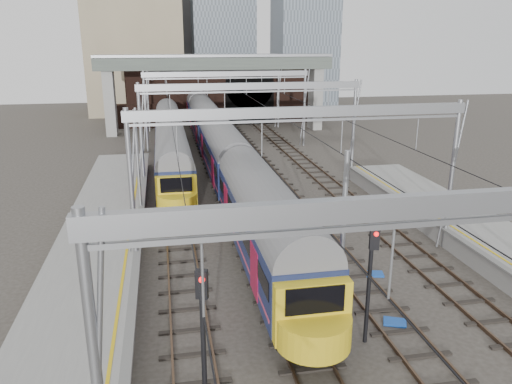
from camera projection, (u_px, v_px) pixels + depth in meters
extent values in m
plane|color=#38332D|center=(357.00, 347.00, 18.42)|extent=(160.00, 160.00, 0.00)
cube|color=gray|center=(77.00, 326.00, 18.80)|extent=(4.20, 55.00, 1.10)
cube|color=slate|center=(132.00, 309.00, 19.01)|extent=(0.35, 55.00, 0.12)
cube|color=gold|center=(118.00, 309.00, 18.90)|extent=(0.12, 55.00, 0.01)
cube|color=#4C3828|center=(166.00, 219.00, 31.29)|extent=(0.08, 80.00, 0.16)
cube|color=#4C3828|center=(189.00, 218.00, 31.55)|extent=(0.08, 80.00, 0.16)
cube|color=black|center=(178.00, 220.00, 31.44)|extent=(2.40, 80.00, 0.14)
cube|color=#4C3828|center=(229.00, 215.00, 32.00)|extent=(0.08, 80.00, 0.16)
cube|color=#4C3828|center=(251.00, 214.00, 32.26)|extent=(0.08, 80.00, 0.16)
cube|color=black|center=(240.00, 216.00, 32.15)|extent=(2.40, 80.00, 0.14)
cube|color=#4C3828|center=(290.00, 212.00, 32.71)|extent=(0.08, 80.00, 0.16)
cube|color=#4C3828|center=(311.00, 210.00, 32.97)|extent=(0.08, 80.00, 0.16)
cube|color=black|center=(300.00, 212.00, 32.86)|extent=(2.40, 80.00, 0.14)
cube|color=#4C3828|center=(347.00, 208.00, 33.42)|extent=(0.08, 80.00, 0.16)
cube|color=#4C3828|center=(368.00, 207.00, 33.68)|extent=(0.08, 80.00, 0.16)
cube|color=black|center=(357.00, 208.00, 33.57)|extent=(2.40, 80.00, 0.14)
cube|color=gray|center=(484.00, 202.00, 10.56)|extent=(16.80, 0.28, 0.50)
cylinder|color=gray|center=(132.00, 193.00, 23.31)|extent=(0.24, 0.24, 8.00)
cylinder|color=gray|center=(452.00, 176.00, 26.22)|extent=(0.24, 0.24, 8.00)
cube|color=gray|center=(303.00, 112.00, 23.71)|extent=(16.80, 0.28, 0.50)
cylinder|color=gray|center=(141.00, 138.00, 36.47)|extent=(0.24, 0.24, 8.00)
cylinder|color=gray|center=(353.00, 131.00, 39.37)|extent=(0.24, 0.24, 8.00)
cube|color=gray|center=(251.00, 86.00, 36.87)|extent=(16.80, 0.28, 0.50)
cylinder|color=gray|center=(146.00, 112.00, 49.62)|extent=(0.24, 0.24, 8.00)
cylinder|color=gray|center=(304.00, 108.00, 52.53)|extent=(0.24, 0.24, 8.00)
cube|color=gray|center=(227.00, 74.00, 50.02)|extent=(16.80, 0.28, 0.50)
cylinder|color=gray|center=(148.00, 99.00, 60.90)|extent=(0.24, 0.24, 8.00)
cylinder|color=gray|center=(278.00, 96.00, 63.81)|extent=(0.24, 0.24, 8.00)
cube|color=gray|center=(214.00, 68.00, 61.30)|extent=(16.80, 0.28, 0.50)
cube|color=black|center=(173.00, 134.00, 29.84)|extent=(0.03, 80.00, 0.03)
cube|color=black|center=(239.00, 131.00, 30.55)|extent=(0.03, 80.00, 0.03)
cube|color=black|center=(302.00, 129.00, 31.26)|extent=(0.03, 80.00, 0.03)
cube|color=black|center=(363.00, 127.00, 31.97)|extent=(0.03, 80.00, 0.03)
cube|color=black|center=(226.00, 90.00, 66.32)|extent=(26.00, 2.00, 9.00)
cube|color=black|center=(250.00, 105.00, 66.45)|extent=(6.50, 0.10, 5.20)
cylinder|color=black|center=(250.00, 85.00, 65.69)|extent=(6.50, 0.10, 6.50)
cube|color=black|center=(135.00, 116.00, 64.13)|extent=(6.00, 1.50, 3.00)
cube|color=gray|center=(110.00, 100.00, 58.23)|extent=(1.20, 2.50, 8.20)
cube|color=gray|center=(315.00, 96.00, 62.66)|extent=(1.20, 2.50, 8.20)
cube|color=#576259|center=(216.00, 63.00, 59.24)|extent=(28.00, 3.00, 1.40)
cube|color=gray|center=(215.00, 56.00, 58.98)|extent=(28.00, 3.00, 0.30)
cube|color=tan|center=(135.00, 39.00, 75.45)|extent=(14.00, 12.00, 22.00)
cube|color=#4C5660|center=(221.00, 7.00, 82.11)|extent=(10.00, 10.00, 32.00)
cube|color=gray|center=(184.00, 51.00, 90.61)|extent=(18.00, 14.00, 18.00)
cube|color=black|center=(214.00, 157.00, 46.91)|extent=(2.12, 62.89, 0.70)
cube|color=#151D4C|center=(214.00, 137.00, 46.36)|extent=(2.70, 62.89, 2.41)
cylinder|color=slate|center=(213.00, 124.00, 46.01)|extent=(2.65, 62.39, 2.65)
cube|color=black|center=(213.00, 133.00, 46.25)|extent=(2.72, 61.69, 0.72)
cube|color=#C63E5A|center=(214.00, 144.00, 46.56)|extent=(2.72, 61.89, 0.12)
cube|color=gold|center=(313.00, 313.00, 16.70)|extent=(2.65, 0.60, 2.21)
cube|color=black|center=(315.00, 300.00, 16.37)|extent=(2.02, 0.08, 0.96)
cube|color=black|center=(172.00, 163.00, 44.48)|extent=(1.98, 29.25, 0.70)
cube|color=#151D4C|center=(171.00, 143.00, 43.96)|extent=(2.52, 29.25, 2.25)
cylinder|color=slate|center=(170.00, 131.00, 43.64)|extent=(2.47, 28.75, 2.47)
cube|color=black|center=(170.00, 139.00, 43.86)|extent=(2.54, 28.05, 0.68)
cube|color=#C63E5A|center=(171.00, 150.00, 44.15)|extent=(2.54, 28.25, 0.11)
cube|color=gold|center=(177.00, 193.00, 30.11)|extent=(2.47, 0.60, 2.05)
cube|color=black|center=(176.00, 185.00, 29.79)|extent=(1.89, 0.08, 0.90)
cylinder|color=black|center=(203.00, 344.00, 14.63)|extent=(0.16, 0.16, 4.66)
cube|color=black|center=(202.00, 284.00, 13.86)|extent=(0.38, 0.28, 0.87)
sphere|color=red|center=(202.00, 280.00, 13.69)|extent=(0.17, 0.17, 0.17)
cylinder|color=black|center=(369.00, 287.00, 18.10)|extent=(0.15, 0.15, 4.56)
cube|color=black|center=(375.00, 238.00, 17.35)|extent=(0.36, 0.24, 0.86)
sphere|color=red|center=(376.00, 234.00, 17.18)|extent=(0.17, 0.17, 0.17)
cube|color=#1749AD|center=(374.00, 274.00, 24.09)|extent=(0.95, 0.77, 0.10)
cube|color=#1749AD|center=(291.00, 253.00, 26.43)|extent=(0.98, 0.85, 0.10)
cube|color=#1749AD|center=(395.00, 322.00, 19.96)|extent=(1.06, 0.93, 0.10)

